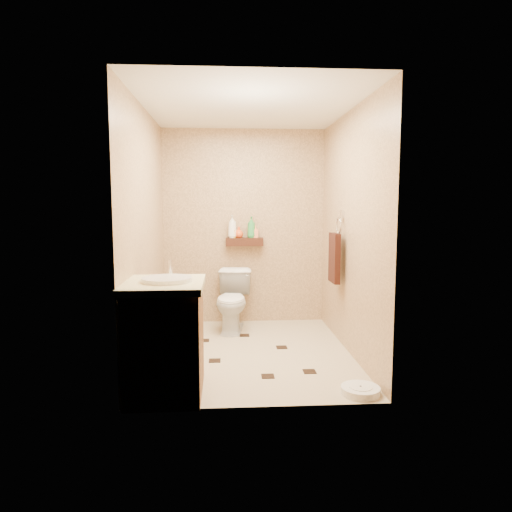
{
  "coord_description": "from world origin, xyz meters",
  "views": [
    {
      "loc": [
        -0.22,
        -4.44,
        1.48
      ],
      "look_at": [
        0.08,
        0.25,
        0.95
      ],
      "focal_mm": 32.0,
      "sensor_mm": 36.0,
      "label": 1
    }
  ],
  "objects": [
    {
      "name": "wall_right",
      "position": [
        1.0,
        0.0,
        1.2
      ],
      "size": [
        0.04,
        2.5,
        2.4
      ],
      "primitive_type": "cube",
      "color": "tan",
      "rests_on": "ground"
    },
    {
      "name": "bottle_d",
      "position": [
        0.09,
        1.17,
        1.2
      ],
      "size": [
        0.13,
        0.13,
        0.26
      ],
      "primitive_type": "imported",
      "rotation": [
        0.0,
        0.0,
        2.76
      ],
      "color": "green",
      "rests_on": "wall_shelf"
    },
    {
      "name": "bottle_a",
      "position": [
        -0.15,
        1.17,
        1.21
      ],
      "size": [
        0.12,
        0.12,
        0.28
      ],
      "primitive_type": "imported",
      "rotation": [
        0.0,
        0.0,
        6.15
      ],
      "color": "white",
      "rests_on": "wall_shelf"
    },
    {
      "name": "bottle_e",
      "position": [
        0.14,
        1.17,
        1.15
      ],
      "size": [
        0.08,
        0.07,
        0.15
      ],
      "primitive_type": "imported",
      "rotation": [
        0.0,
        0.0,
        4.61
      ],
      "color": "#FF8754",
      "rests_on": "wall_shelf"
    },
    {
      "name": "ceiling",
      "position": [
        0.0,
        0.0,
        2.4
      ],
      "size": [
        2.0,
        2.5,
        0.02
      ],
      "primitive_type": "cube",
      "color": "silver",
      "rests_on": "wall_back"
    },
    {
      "name": "wall_front",
      "position": [
        0.0,
        -1.25,
        1.2
      ],
      "size": [
        2.0,
        0.04,
        2.4
      ],
      "primitive_type": "cube",
      "color": "tan",
      "rests_on": "ground"
    },
    {
      "name": "wall_back",
      "position": [
        0.0,
        1.25,
        1.2
      ],
      "size": [
        2.0,
        0.04,
        2.4
      ],
      "primitive_type": "cube",
      "color": "tan",
      "rests_on": "ground"
    },
    {
      "name": "bathroom_scale",
      "position": [
        0.82,
        -1.07,
        0.03
      ],
      "size": [
        0.37,
        0.37,
        0.06
      ],
      "rotation": [
        0.0,
        0.0,
        -0.24
      ],
      "color": "white",
      "rests_on": "ground"
    },
    {
      "name": "toilet_brush",
      "position": [
        -0.82,
        1.07,
        0.16
      ],
      "size": [
        0.11,
        0.11,
        0.46
      ],
      "color": "#1B6D67",
      "rests_on": "ground"
    },
    {
      "name": "wall_shelf",
      "position": [
        0.0,
        1.17,
        1.02
      ],
      "size": [
        0.46,
        0.14,
        0.1
      ],
      "primitive_type": "cube",
      "color": "#3E1B10",
      "rests_on": "wall_back"
    },
    {
      "name": "toilet",
      "position": [
        -0.15,
        0.83,
        0.35
      ],
      "size": [
        0.48,
        0.74,
        0.7
      ],
      "primitive_type": "imported",
      "rotation": [
        0.0,
        0.0,
        -0.13
      ],
      "color": "white",
      "rests_on": "ground"
    },
    {
      "name": "towel_ring",
      "position": [
        0.91,
        0.25,
        0.95
      ],
      "size": [
        0.12,
        0.3,
        0.76
      ],
      "color": "silver",
      "rests_on": "wall_right"
    },
    {
      "name": "toilet_paper",
      "position": [
        -0.94,
        0.65,
        0.6
      ],
      "size": [
        0.12,
        0.11,
        0.12
      ],
      "color": "white",
      "rests_on": "wall_left"
    },
    {
      "name": "bottle_c",
      "position": [
        -0.07,
        1.17,
        1.14
      ],
      "size": [
        0.14,
        0.14,
        0.14
      ],
      "primitive_type": "imported",
      "rotation": [
        0.0,
        0.0,
        3.55
      ],
      "color": "#E54D1B",
      "rests_on": "wall_shelf"
    },
    {
      "name": "floor_accents",
      "position": [
        0.02,
        -0.05,
        0.0
      ],
      "size": [
        1.09,
        1.36,
        0.01
      ],
      "color": "black",
      "rests_on": "ground"
    },
    {
      "name": "bottle_b",
      "position": [
        -0.13,
        1.17,
        1.14
      ],
      "size": [
        0.09,
        0.09,
        0.15
      ],
      "primitive_type": "imported",
      "rotation": [
        0.0,
        0.0,
        5.73
      ],
      "color": "gold",
      "rests_on": "wall_shelf"
    },
    {
      "name": "vanity",
      "position": [
        -0.7,
        -0.95,
        0.46
      ],
      "size": [
        0.6,
        0.73,
        1.03
      ],
      "rotation": [
        0.0,
        0.0,
        0.01
      ],
      "color": "brown",
      "rests_on": "ground"
    },
    {
      "name": "ground",
      "position": [
        0.0,
        0.0,
        0.0
      ],
      "size": [
        2.5,
        2.5,
        0.0
      ],
      "primitive_type": "plane",
      "color": "#C0AB8C",
      "rests_on": "ground"
    },
    {
      "name": "wall_left",
      "position": [
        -1.0,
        0.0,
        1.2
      ],
      "size": [
        0.04,
        2.5,
        2.4
      ],
      "primitive_type": "cube",
      "color": "tan",
      "rests_on": "ground"
    }
  ]
}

